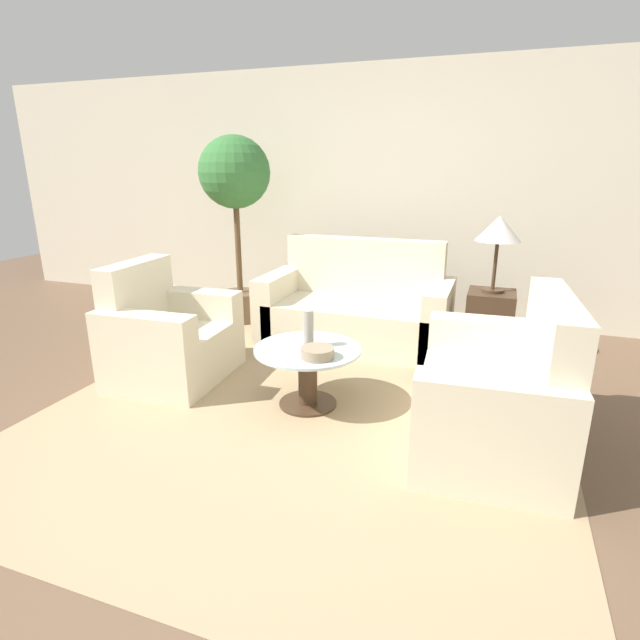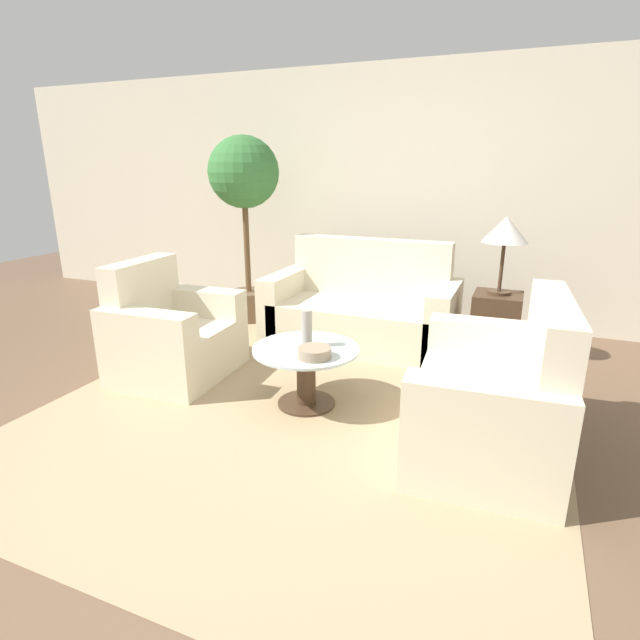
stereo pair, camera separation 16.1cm
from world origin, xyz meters
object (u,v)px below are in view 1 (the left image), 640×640
at_px(sofa_main, 357,311).
at_px(coffee_table, 308,368).
at_px(loveseat, 502,398).
at_px(table_lamp, 499,231).
at_px(vase, 308,329).
at_px(bowl, 317,353).
at_px(potted_plant, 235,192).
at_px(armchair, 167,341).

height_order(sofa_main, coffee_table, sofa_main).
bearing_deg(loveseat, table_lamp, -178.70).
relative_size(loveseat, table_lamp, 2.05).
bearing_deg(vase, bowl, -52.57).
bearing_deg(sofa_main, table_lamp, -1.49).
height_order(sofa_main, bowl, sofa_main).
distance_m(table_lamp, potted_plant, 2.57).
bearing_deg(sofa_main, bowl, -83.72).
height_order(loveseat, bowl, loveseat).
bearing_deg(bowl, table_lamp, 56.22).
height_order(table_lamp, vase, table_lamp).
relative_size(loveseat, bowl, 5.95).
height_order(armchair, vase, armchair).
xyz_separation_m(loveseat, vase, (-1.26, 0.11, 0.26)).
xyz_separation_m(armchair, bowl, (1.34, -0.24, 0.16)).
relative_size(sofa_main, loveseat, 1.33).
xyz_separation_m(sofa_main, coffee_table, (0.05, -1.40, -0.02)).
height_order(armchair, bowl, armchair).
xyz_separation_m(coffee_table, table_lamp, (1.14, 1.37, 0.83)).
relative_size(table_lamp, bowl, 2.91).
bearing_deg(armchair, potted_plant, 3.95).
xyz_separation_m(table_lamp, vase, (-1.14, -1.35, -0.55)).
xyz_separation_m(armchair, table_lamp, (2.36, 1.28, 0.80)).
relative_size(sofa_main, coffee_table, 2.35).
bearing_deg(potted_plant, armchair, -83.09).
distance_m(armchair, potted_plant, 1.87).
relative_size(sofa_main, table_lamp, 2.72).
relative_size(armchair, bowl, 4.42).
bearing_deg(coffee_table, sofa_main, 91.89).
height_order(armchair, coffee_table, armchair).
bearing_deg(bowl, loveseat, 3.04).
relative_size(coffee_table, bowl, 3.37).
bearing_deg(armchair, loveseat, -97.07).
bearing_deg(armchair, table_lamp, -64.51).
bearing_deg(armchair, coffee_table, -97.45).
distance_m(armchair, coffee_table, 1.22).
bearing_deg(bowl, sofa_main, 96.28).
height_order(loveseat, vase, loveseat).
height_order(loveseat, coffee_table, loveseat).
bearing_deg(potted_plant, table_lamp, -5.86).
xyz_separation_m(loveseat, potted_plant, (-2.67, 1.72, 1.05)).
relative_size(armchair, loveseat, 0.74).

